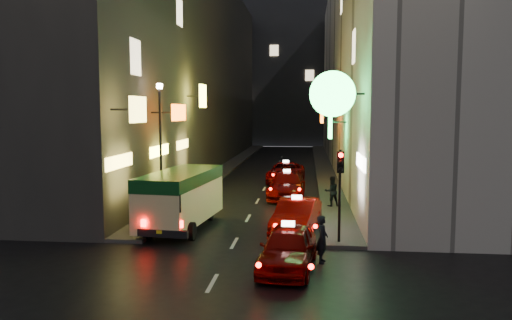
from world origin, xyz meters
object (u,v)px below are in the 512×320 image
(minibus, at_px, (181,193))
(traffic_light, at_px, (340,176))
(pedestrian_crossing, at_px, (322,236))
(lamp_post, at_px, (161,140))
(taxi_near, at_px, (288,244))

(minibus, relative_size, traffic_light, 1.72)
(minibus, bearing_deg, pedestrian_crossing, -35.53)
(minibus, bearing_deg, lamp_post, 123.57)
(traffic_light, xyz_separation_m, lamp_post, (-8.20, 4.53, 1.04))
(taxi_near, bearing_deg, pedestrian_crossing, 35.69)
(minibus, relative_size, taxi_near, 1.13)
(minibus, xyz_separation_m, traffic_light, (6.60, -2.12, 1.11))
(taxi_near, distance_m, pedestrian_crossing, 1.38)
(pedestrian_crossing, distance_m, traffic_light, 2.83)
(minibus, height_order, taxi_near, minibus)
(minibus, distance_m, lamp_post, 3.60)
(minibus, xyz_separation_m, pedestrian_crossing, (5.90, -4.21, -0.67))
(taxi_near, bearing_deg, traffic_light, 57.91)
(lamp_post, bearing_deg, taxi_near, -49.33)
(taxi_near, height_order, traffic_light, traffic_light)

